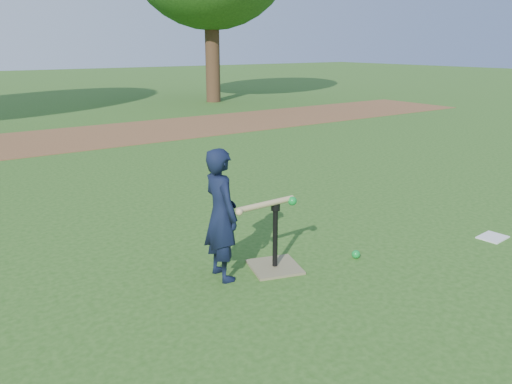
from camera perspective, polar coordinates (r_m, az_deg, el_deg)
ground at (r=4.75m, az=0.45°, el=-7.80°), size 80.00×80.00×0.00m
dirt_strip at (r=11.48m, az=-21.89°, el=5.55°), size 24.00×3.00×0.01m
child at (r=4.23m, az=-4.02°, el=-2.60°), size 0.30×0.43×1.15m
wiffle_ball_ground at (r=4.87m, az=11.34°, el=-6.99°), size 0.08×0.08×0.08m
clipboard at (r=5.83m, az=25.43°, el=-4.69°), size 0.32×0.26×0.01m
batting_tee at (r=4.55m, az=2.18°, el=-7.41°), size 0.54×0.54×0.61m
swing_action at (r=4.29m, az=1.49°, el=-1.42°), size 0.64×0.11×0.09m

